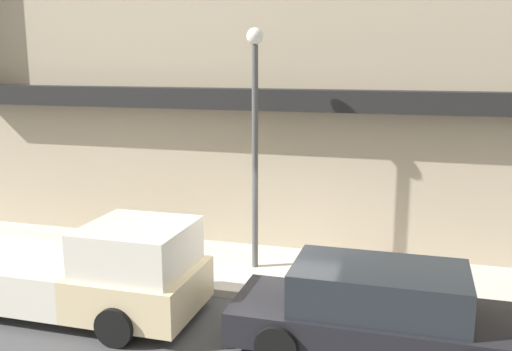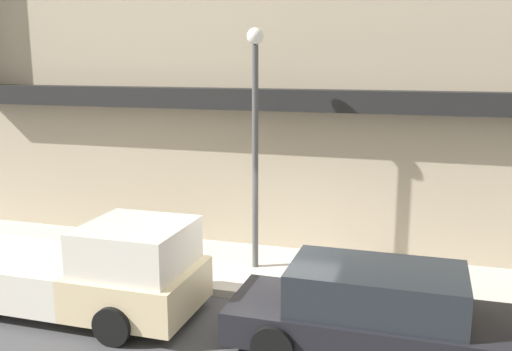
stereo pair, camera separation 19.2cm
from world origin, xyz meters
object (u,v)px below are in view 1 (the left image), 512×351
at_px(parked_car, 378,311).
at_px(fire_hydrant, 355,275).
at_px(pickup_truck, 80,272).
at_px(street_lamp, 255,121).

distance_m(parked_car, fire_hydrant, 2.25).
relative_size(pickup_truck, street_lamp, 1.03).
height_order(parked_car, street_lamp, street_lamp).
xyz_separation_m(pickup_truck, fire_hydrant, (5.03, 2.15, -0.32)).
relative_size(parked_car, fire_hydrant, 7.34).
distance_m(pickup_truck, parked_car, 5.64).
height_order(fire_hydrant, street_lamp, street_lamp).
height_order(pickup_truck, parked_car, pickup_truck).
xyz_separation_m(parked_car, street_lamp, (-2.97, 2.90, 2.78)).
relative_size(pickup_truck, parked_car, 1.13).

